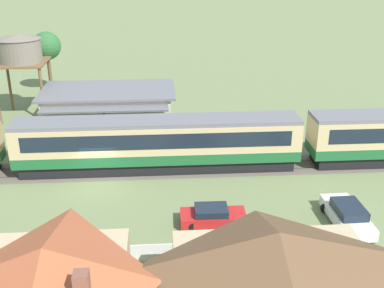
% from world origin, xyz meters
% --- Properties ---
extents(ground_plane, '(600.00, 600.00, 0.00)m').
position_xyz_m(ground_plane, '(0.00, 0.00, 0.00)').
color(ground_plane, '#707F51').
extents(passenger_train, '(66.33, 2.91, 4.06)m').
position_xyz_m(passenger_train, '(4.66, 1.98, 2.25)').
color(passenger_train, '#1E6033').
rests_on(passenger_train, ground_plane).
extents(railway_track, '(106.18, 3.60, 0.04)m').
position_xyz_m(railway_track, '(5.05, 1.98, 0.01)').
color(railway_track, '#665B51').
rests_on(railway_track, ground_plane).
extents(station_building, '(12.27, 8.15, 3.63)m').
position_xyz_m(station_building, '(-0.12, 11.64, 1.84)').
color(station_building, beige).
rests_on(station_building, ground_plane).
extents(water_tower, '(4.71, 4.71, 8.23)m').
position_xyz_m(water_tower, '(-8.55, 15.20, 6.66)').
color(water_tower, brown).
rests_on(water_tower, ground_plane).
extents(cottage_brown_roof, '(9.36, 6.56, 5.04)m').
position_xyz_m(cottage_brown_roof, '(9.36, -14.99, 2.61)').
color(cottage_brown_roof, tan).
rests_on(cottage_brown_roof, ground_plane).
extents(parked_car_white, '(2.35, 4.75, 1.39)m').
position_xyz_m(parked_car_white, '(15.90, -6.76, 0.65)').
color(parked_car_white, white).
rests_on(parked_car_white, ground_plane).
extents(parked_car_red, '(4.05, 1.80, 1.19)m').
position_xyz_m(parked_car_red, '(7.65, -6.16, 0.57)').
color(parked_car_red, red).
rests_on(parked_car_red, ground_plane).
extents(yard_tree_2, '(3.16, 3.16, 6.98)m').
position_xyz_m(yard_tree_2, '(-7.94, 23.76, 5.33)').
color(yard_tree_2, brown).
rests_on(yard_tree_2, ground_plane).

